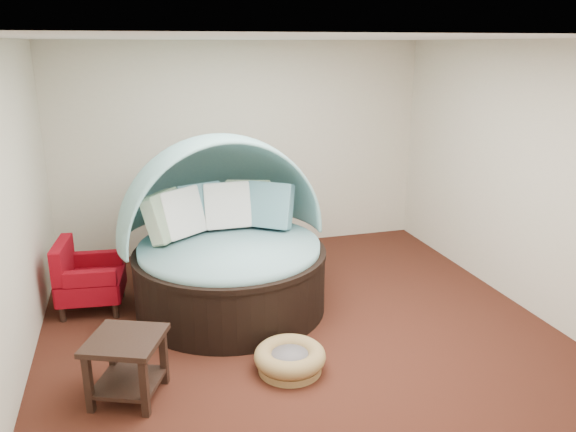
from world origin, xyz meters
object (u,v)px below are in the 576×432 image
object	(u,v)px
canopy_daybed	(225,229)
side_table	(127,359)
pet_basket	(290,359)
red_armchair	(86,278)

from	to	relation	value
canopy_daybed	side_table	world-z (taller)	canopy_daybed
canopy_daybed	pet_basket	distance (m)	1.68
side_table	red_armchair	bearing A→B (deg)	102.50
pet_basket	red_armchair	size ratio (longest dim) A/B	0.93
pet_basket	red_armchair	distance (m)	2.50
red_armchair	side_table	bearing A→B (deg)	-70.78
red_armchair	side_table	world-z (taller)	red_armchair
canopy_daybed	side_table	size ratio (longest dim) A/B	3.25
canopy_daybed	side_table	xyz separation A→B (m)	(-1.08, -1.48, -0.52)
canopy_daybed	pet_basket	size ratio (longest dim) A/B	3.30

